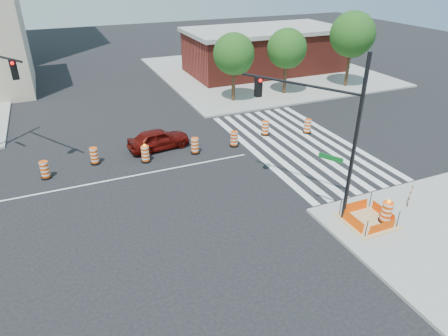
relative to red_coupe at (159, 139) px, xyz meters
The scene contains 20 objects.
ground 3.85m from the red_coupe, 127.22° to the right, with size 120.00×120.00×0.00m, color black.
sidewalk_ne 21.71m from the red_coupe, 43.65° to the left, with size 22.00×22.00×0.15m, color gray.
crosswalk_east 9.19m from the red_coupe, 19.22° to the right, with size 6.75×13.50×0.01m.
lane_centerline 3.85m from the red_coupe, 127.22° to the right, with size 14.00×0.12×0.01m, color silver.
excavation_pit 13.77m from the red_coupe, 60.83° to the right, with size 2.20×2.20×0.90m.
brick_storefront 21.77m from the red_coupe, 43.65° to the left, with size 16.50×8.50×4.60m.
red_coupe is the anchor object (origin of this frame).
signal_pole_se 11.85m from the red_coupe, 63.23° to the right, with size 3.10×5.09×7.72m.
pit_drum 14.42m from the red_coupe, 58.96° to the right, with size 0.62×0.62×1.21m.
barricade 15.10m from the red_coupe, 50.31° to the right, with size 0.63×0.49×0.90m.
tree_north_c 11.37m from the red_coupe, 39.12° to the left, with size 3.43×3.41×5.80m.
tree_north_d 15.59m from the red_coupe, 27.21° to the left, with size 3.44×3.43×5.84m.
tree_north_e 21.70m from the red_coupe, 18.28° to the left, with size 4.09×4.09×6.96m.
median_drum_2 7.04m from the red_coupe, 169.22° to the right, with size 0.60×0.60×1.02m.
median_drum_3 4.17m from the red_coupe, behind, with size 0.60×0.60×1.02m.
median_drum_4 1.97m from the red_coupe, 129.42° to the right, with size 0.60×0.60×1.18m.
median_drum_5 2.49m from the red_coupe, 38.97° to the right, with size 0.60×0.60×1.02m.
median_drum_6 4.91m from the red_coupe, 18.42° to the right, with size 0.60×0.60×1.02m.
median_drum_7 7.48m from the red_coupe, ahead, with size 0.60×0.60×1.02m.
median_drum_8 10.48m from the red_coupe, ahead, with size 0.60×0.60×1.02m.
Camera 1 is at (-3.17, -20.42, 11.02)m, focal length 32.00 mm.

